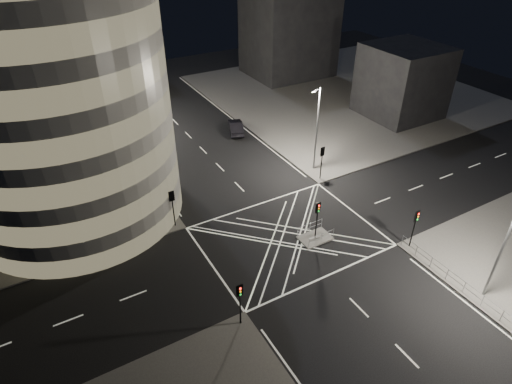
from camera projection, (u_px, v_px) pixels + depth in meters
ground at (289, 236)px, 40.68m from camera, size 120.00×120.00×0.00m
sidewalk_far_right at (344, 92)px, 72.09m from camera, size 42.00×42.00×0.15m
central_island at (315, 238)px, 40.38m from camera, size 3.00×2.00×0.15m
building_right_far at (289, 31)px, 76.02m from camera, size 14.00×12.00×15.00m
building_right_near at (402, 81)px, 61.75m from camera, size 10.00×10.00×10.00m
building_far_end at (92, 23)px, 75.87m from camera, size 18.00×8.00×18.00m
tree_a at (145, 182)px, 40.34m from camera, size 4.84×4.84×7.13m
tree_b at (127, 155)px, 44.64m from camera, size 3.93×3.93×6.66m
tree_c at (112, 128)px, 48.61m from camera, size 4.39×4.39×7.58m
tree_d at (100, 111)px, 53.01m from camera, size 5.23×5.23×7.92m
tree_e at (90, 99)px, 57.60m from camera, size 3.80×3.80×6.65m
traffic_signal_fl at (172, 202)px, 40.33m from camera, size 0.55×0.22×4.00m
traffic_signal_nl at (240, 297)px, 30.52m from camera, size 0.55×0.22×4.00m
traffic_signal_fr at (322, 157)px, 47.60m from camera, size 0.55×0.22×4.00m
traffic_signal_nr at (415, 222)px, 37.79m from camera, size 0.55×0.22×4.00m
traffic_signal_island at (317, 214)px, 38.80m from camera, size 0.55×0.22×4.00m
street_lamp_left_near at (145, 156)px, 42.36m from camera, size 1.25×0.25×10.00m
street_lamp_left_far at (102, 98)px, 55.35m from camera, size 1.25×0.25×10.00m
street_lamp_right_far at (317, 127)px, 47.99m from camera, size 1.25×0.25×10.00m
street_lamp_right_near at (504, 243)px, 31.40m from camera, size 1.25×0.25×10.00m
railing_near_right at (455, 280)px, 34.95m from camera, size 0.06×11.70×1.10m
railing_island_south at (321, 238)px, 39.39m from camera, size 2.80×0.06×1.10m
railing_island_north at (310, 228)px, 40.69m from camera, size 2.80×0.06×1.10m
sedan at (236, 127)px, 58.99m from camera, size 3.42×5.33×1.66m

